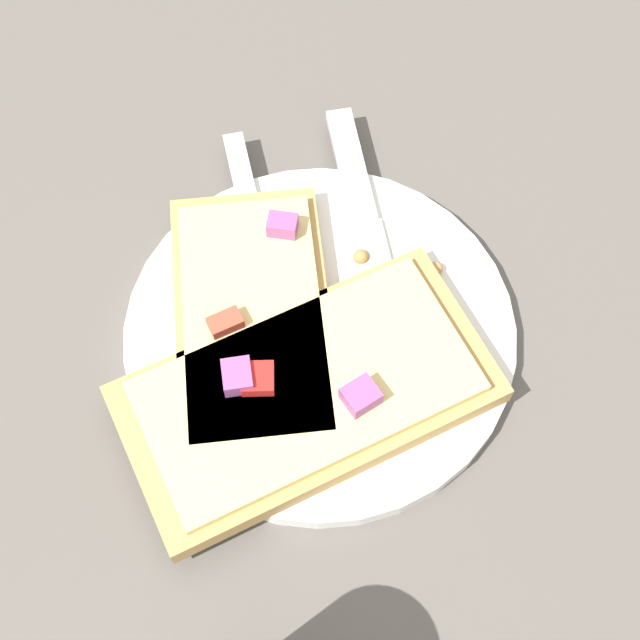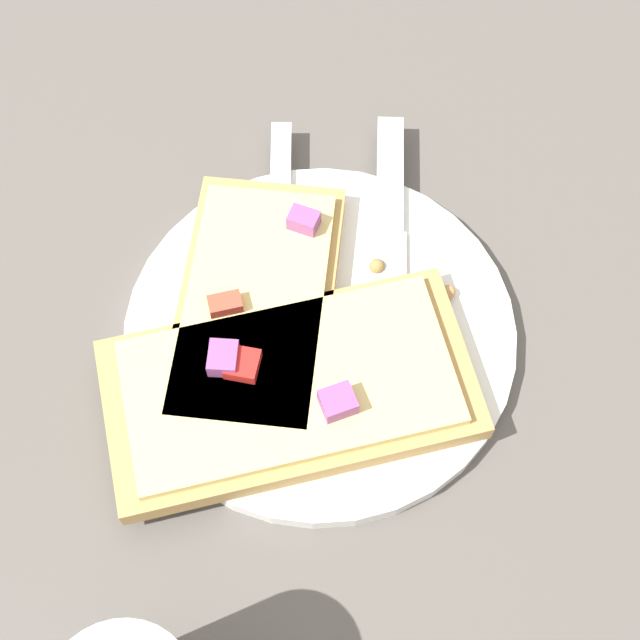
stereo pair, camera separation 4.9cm
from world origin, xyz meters
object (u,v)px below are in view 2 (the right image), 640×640
at_px(knife, 389,245).
at_px(fork, 278,294).
at_px(pizza_slice_corner, 255,307).
at_px(plate, 320,333).
at_px(pizza_slice_main, 289,388).

bearing_deg(knife, fork, -60.91).
bearing_deg(pizza_slice_corner, fork, -38.59).
distance_m(plate, knife, 0.07).
xyz_separation_m(plate, knife, (-0.05, 0.05, 0.01)).
bearing_deg(fork, pizza_slice_corner, -45.16).
relative_size(fork, pizza_slice_main, 1.08).
relative_size(plate, knife, 1.00).
bearing_deg(plate, fork, -140.14).
xyz_separation_m(pizza_slice_main, pizza_slice_corner, (-0.05, -0.01, 0.00)).
bearing_deg(pizza_slice_corner, plate, -96.37).
bearing_deg(pizza_slice_main, plate, -125.72).
distance_m(fork, pizza_slice_main, 0.06).
bearing_deg(pizza_slice_main, fork, -96.69).
bearing_deg(fork, plate, 49.05).
height_order(fork, pizza_slice_corner, pizza_slice_corner).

